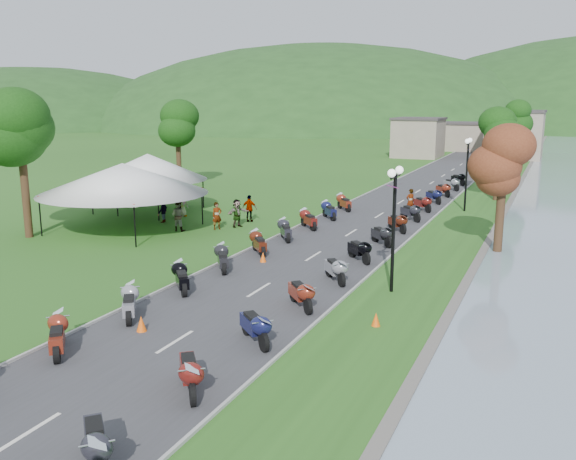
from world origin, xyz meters
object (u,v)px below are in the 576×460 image
at_px(vendor_tent_main, 124,197).
at_px(pedestrian_a, 217,229).
at_px(pedestrian_b, 179,231).
at_px(pedestrian_c, 163,222).

bearing_deg(vendor_tent_main, pedestrian_a, 25.41).
relative_size(vendor_tent_main, pedestrian_b, 3.62).
relative_size(vendor_tent_main, pedestrian_c, 4.01).
bearing_deg(pedestrian_b, pedestrian_a, -148.29).
distance_m(vendor_tent_main, pedestrian_b, 3.81).
bearing_deg(vendor_tent_main, pedestrian_b, 18.97).
bearing_deg(pedestrian_a, vendor_tent_main, 151.42).
bearing_deg(pedestrian_b, vendor_tent_main, 16.11).
xyz_separation_m(pedestrian_b, pedestrian_c, (-2.40, 1.76, 0.00)).
bearing_deg(pedestrian_a, pedestrian_c, 119.78).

